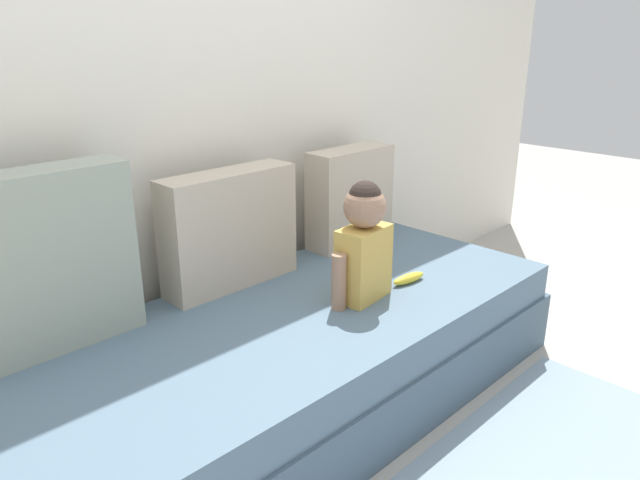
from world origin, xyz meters
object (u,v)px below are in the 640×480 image
(throw_pillow_left, at_px, (46,262))
(throw_pillow_center, at_px, (230,229))
(couch, at_px, (295,361))
(throw_pillow_right, at_px, (350,197))
(banana, at_px, (409,278))
(toddler, at_px, (364,241))

(throw_pillow_left, xyz_separation_m, throw_pillow_center, (0.72, 0.00, -0.06))
(couch, relative_size, throw_pillow_left, 3.90)
(couch, height_order, throw_pillow_right, throw_pillow_right)
(throw_pillow_center, relative_size, banana, 3.39)
(throw_pillow_right, distance_m, banana, 0.59)
(throw_pillow_center, bearing_deg, throw_pillow_right, 0.00)
(throw_pillow_left, bearing_deg, banana, -22.51)
(throw_pillow_center, bearing_deg, toddler, -59.81)
(toddler, bearing_deg, couch, 160.40)
(toddler, bearing_deg, banana, -9.18)
(throw_pillow_right, height_order, toddler, toddler)
(throw_pillow_center, xyz_separation_m, banana, (0.52, -0.51, -0.22))
(throw_pillow_right, bearing_deg, banana, -111.11)
(throw_pillow_center, bearing_deg, throw_pillow_left, 180.00)
(throw_pillow_left, bearing_deg, throw_pillow_right, 0.00)
(couch, bearing_deg, banana, -14.83)
(throw_pillow_right, xyz_separation_m, toddler, (-0.44, -0.47, 0.00))
(couch, xyz_separation_m, banana, (0.52, -0.14, 0.23))
(throw_pillow_center, distance_m, throw_pillow_right, 0.72)
(couch, bearing_deg, throw_pillow_left, 152.40)
(throw_pillow_left, height_order, throw_pillow_right, throw_pillow_left)
(throw_pillow_left, xyz_separation_m, throw_pillow_right, (1.44, 0.00, -0.06))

